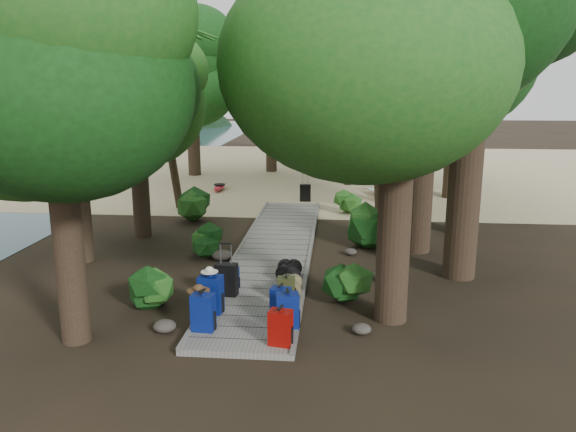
# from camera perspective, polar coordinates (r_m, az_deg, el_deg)

# --- Properties ---
(ground) EXTENTS (120.00, 120.00, 0.00)m
(ground) POSITION_cam_1_polar(r_m,az_deg,el_deg) (14.27, -1.80, -4.99)
(ground) COLOR black
(ground) RESTS_ON ground
(sand_beach) EXTENTS (40.00, 22.00, 0.02)m
(sand_beach) POSITION_cam_1_polar(r_m,az_deg,el_deg) (29.83, 1.88, 4.68)
(sand_beach) COLOR #C7B986
(sand_beach) RESTS_ON ground
(boardwalk) EXTENTS (2.00, 12.00, 0.12)m
(boardwalk) POSITION_cam_1_polar(r_m,az_deg,el_deg) (15.20, -1.35, -3.60)
(boardwalk) COLOR slate
(boardwalk) RESTS_ON ground
(backpack_left_a) EXTENTS (0.43, 0.32, 0.76)m
(backpack_left_a) POSITION_cam_1_polar(r_m,az_deg,el_deg) (10.36, -8.62, -9.45)
(backpack_left_a) COLOR navy
(backpack_left_a) RESTS_ON boardwalk
(backpack_left_b) EXTENTS (0.38, 0.28, 0.66)m
(backpack_left_b) POSITION_cam_1_polar(r_m,az_deg,el_deg) (10.59, -8.76, -9.22)
(backpack_left_b) COLOR black
(backpack_left_b) RESTS_ON boardwalk
(backpack_left_c) EXTENTS (0.48, 0.37, 0.83)m
(backpack_left_c) POSITION_cam_1_polar(r_m,az_deg,el_deg) (11.08, -7.85, -7.68)
(backpack_left_c) COLOR navy
(backpack_left_c) RESTS_ON boardwalk
(backpack_left_d) EXTENTS (0.33, 0.25, 0.49)m
(backpack_left_d) POSITION_cam_1_polar(r_m,az_deg,el_deg) (12.39, -5.75, -6.15)
(backpack_left_d) COLOR navy
(backpack_left_d) RESTS_ON boardwalk
(backpack_right_a) EXTENTS (0.43, 0.34, 0.68)m
(backpack_right_a) POSITION_cam_1_polar(r_m,az_deg,el_deg) (9.73, -0.77, -11.08)
(backpack_right_a) COLOR #8B0401
(backpack_right_a) RESTS_ON boardwalk
(backpack_right_b) EXTENTS (0.45, 0.35, 0.74)m
(backpack_right_b) POSITION_cam_1_polar(r_m,az_deg,el_deg) (10.32, -0.06, -9.43)
(backpack_right_b) COLOR navy
(backpack_right_b) RESTS_ON boardwalk
(backpack_right_c) EXTENTS (0.41, 0.32, 0.62)m
(backpack_right_c) POSITION_cam_1_polar(r_m,az_deg,el_deg) (10.88, -0.76, -8.54)
(backpack_right_c) COLOR navy
(backpack_right_c) RESTS_ON boardwalk
(backpack_right_d) EXTENTS (0.38, 0.29, 0.55)m
(backpack_right_d) POSITION_cam_1_polar(r_m,az_deg,el_deg) (11.61, -0.18, -7.29)
(backpack_right_d) COLOR #343617
(backpack_right_d) RESTS_ON boardwalk
(duffel_right_khaki) EXTENTS (0.51, 0.64, 0.37)m
(duffel_right_khaki) POSITION_cam_1_polar(r_m,az_deg,el_deg) (11.94, 0.18, -7.15)
(duffel_right_khaki) COLOR olive
(duffel_right_khaki) RESTS_ON boardwalk
(duffel_right_black) EXTENTS (0.58, 0.71, 0.38)m
(duffel_right_black) POSITION_cam_1_polar(r_m,az_deg,el_deg) (12.89, 0.10, -5.56)
(duffel_right_black) COLOR black
(duffel_right_black) RESTS_ON boardwalk
(suitcase_on_boardwalk) EXTENTS (0.47, 0.30, 0.69)m
(suitcase_on_boardwalk) POSITION_cam_1_polar(r_m,az_deg,el_deg) (11.93, -6.26, -6.42)
(suitcase_on_boardwalk) COLOR black
(suitcase_on_boardwalk) RESTS_ON boardwalk
(lone_suitcase_on_sand) EXTENTS (0.44, 0.28, 0.65)m
(lone_suitcase_on_sand) POSITION_cam_1_polar(r_m,az_deg,el_deg) (21.80, 1.76, 2.37)
(lone_suitcase_on_sand) COLOR black
(lone_suitcase_on_sand) RESTS_ON sand_beach
(hat_brown) EXTENTS (0.42, 0.42, 0.13)m
(hat_brown) POSITION_cam_1_polar(r_m,az_deg,el_deg) (10.47, -9.09, -7.18)
(hat_brown) COLOR #51351E
(hat_brown) RESTS_ON backpack_left_b
(hat_white) EXTENTS (0.34, 0.34, 0.11)m
(hat_white) POSITION_cam_1_polar(r_m,az_deg,el_deg) (10.93, -8.00, -5.37)
(hat_white) COLOR silver
(hat_white) RESTS_ON backpack_left_c
(kayak) EXTENTS (0.86, 3.46, 0.34)m
(kayak) POSITION_cam_1_polar(r_m,az_deg,el_deg) (24.30, -6.97, 3.04)
(kayak) COLOR #A70E17
(kayak) RESTS_ON sand_beach
(sun_lounger) EXTENTS (1.20, 2.04, 0.63)m
(sun_lounger) POSITION_cam_1_polar(r_m,az_deg,el_deg) (23.23, 9.37, 2.84)
(sun_lounger) COLOR silver
(sun_lounger) RESTS_ON sand_beach
(tree_right_a) EXTENTS (5.41, 5.41, 9.01)m
(tree_right_a) POSITION_cam_1_polar(r_m,az_deg,el_deg) (10.37, 11.37, 13.21)
(tree_right_a) COLOR black
(tree_right_a) RESTS_ON ground
(tree_right_b) EXTENTS (6.01, 6.01, 10.74)m
(tree_right_b) POSITION_cam_1_polar(r_m,az_deg,el_deg) (13.35, 18.49, 16.47)
(tree_right_b) COLOR black
(tree_right_b) RESTS_ON ground
(tree_right_c) EXTENTS (5.81, 5.81, 10.06)m
(tree_right_c) POSITION_cam_1_polar(r_m,az_deg,el_deg) (15.22, 13.92, 15.01)
(tree_right_c) COLOR black
(tree_right_c) RESTS_ON ground
(tree_right_d) EXTENTS (5.58, 5.58, 10.22)m
(tree_right_d) POSITION_cam_1_polar(r_m,az_deg,el_deg) (17.49, 18.35, 14.73)
(tree_right_d) COLOR black
(tree_right_d) RESTS_ON ground
(tree_right_e) EXTENTS (4.93, 4.93, 8.88)m
(tree_right_e) POSITION_cam_1_polar(r_m,az_deg,el_deg) (20.44, 13.64, 12.83)
(tree_right_e) COLOR black
(tree_right_e) RESTS_ON ground
(tree_right_f) EXTENTS (6.27, 6.27, 11.19)m
(tree_right_f) POSITION_cam_1_polar(r_m,az_deg,el_deg) (23.16, 17.22, 15.49)
(tree_right_f) COLOR black
(tree_right_f) RESTS_ON ground
(tree_left_a) EXTENTS (4.36, 4.36, 7.27)m
(tree_left_a) POSITION_cam_1_polar(r_m,az_deg,el_deg) (10.03, -22.30, 7.49)
(tree_left_a) COLOR black
(tree_left_a) RESTS_ON ground
(tree_left_b) EXTENTS (4.97, 4.97, 8.95)m
(tree_left_b) POSITION_cam_1_polar(r_m,az_deg,el_deg) (14.90, -21.54, 12.38)
(tree_left_b) COLOR black
(tree_left_b) RESTS_ON ground
(tree_left_c) EXTENTS (4.19, 4.19, 7.28)m
(tree_left_c) POSITION_cam_1_polar(r_m,az_deg,el_deg) (16.92, -15.21, 10.01)
(tree_left_c) COLOR black
(tree_left_c) RESTS_ON ground
(tree_back_a) EXTENTS (4.67, 4.67, 8.09)m
(tree_back_a) POSITION_cam_1_polar(r_m,az_deg,el_deg) (29.11, -1.74, 12.44)
(tree_back_a) COLOR black
(tree_back_a) RESTS_ON ground
(tree_back_b) EXTENTS (5.95, 5.95, 10.62)m
(tree_back_b) POSITION_cam_1_polar(r_m,az_deg,el_deg) (29.77, 5.15, 14.85)
(tree_back_b) COLOR black
(tree_back_b) RESTS_ON ground
(tree_back_c) EXTENTS (5.02, 5.02, 9.04)m
(tree_back_c) POSITION_cam_1_polar(r_m,az_deg,el_deg) (29.19, 12.38, 13.08)
(tree_back_c) COLOR black
(tree_back_c) RESTS_ON ground
(tree_back_d) EXTENTS (5.26, 5.26, 8.76)m
(tree_back_d) POSITION_cam_1_polar(r_m,az_deg,el_deg) (28.24, -9.78, 12.91)
(tree_back_d) COLOR black
(tree_back_d) RESTS_ON ground
(palm_right_a) EXTENTS (4.49, 4.49, 7.65)m
(palm_right_a) POSITION_cam_1_polar(r_m,az_deg,el_deg) (19.97, 10.02, 11.23)
(palm_right_a) COLOR #153B10
(palm_right_a) RESTS_ON ground
(palm_right_b) EXTENTS (4.08, 4.08, 7.89)m
(palm_right_b) POSITION_cam_1_polar(r_m,az_deg,el_deg) (25.29, 12.89, 11.76)
(palm_right_b) COLOR #153B10
(palm_right_b) RESTS_ON ground
(palm_right_c) EXTENTS (4.58, 4.58, 7.28)m
(palm_right_c) POSITION_cam_1_polar(r_m,az_deg,el_deg) (25.45, 6.85, 11.32)
(palm_right_c) COLOR #153B10
(palm_right_c) RESTS_ON ground
(palm_left_a) EXTENTS (3.96, 3.96, 6.30)m
(palm_left_a) POSITION_cam_1_polar(r_m,az_deg,el_deg) (20.67, -11.94, 9.33)
(palm_left_a) COLOR #153B10
(palm_left_a) RESTS_ON ground
(rock_left_a) EXTENTS (0.42, 0.38, 0.23)m
(rock_left_a) POSITION_cam_1_polar(r_m,az_deg,el_deg) (10.79, -12.41, -10.87)
(rock_left_a) COLOR #4C473F
(rock_left_a) RESTS_ON ground
(rock_left_b) EXTENTS (0.33, 0.30, 0.18)m
(rock_left_b) POSITION_cam_1_polar(r_m,az_deg,el_deg) (13.33, -14.68, -6.37)
(rock_left_b) COLOR #4C473F
(rock_left_b) RESTS_ON ground
(rock_left_c) EXTENTS (0.51, 0.46, 0.28)m
(rock_left_c) POSITION_cam_1_polar(r_m,az_deg,el_deg) (14.69, -6.74, -3.96)
(rock_left_c) COLOR #4C473F
(rock_left_c) RESTS_ON ground
(rock_left_d) EXTENTS (0.33, 0.30, 0.18)m
(rock_left_d) POSITION_cam_1_polar(r_m,az_deg,el_deg) (17.35, -8.57, -1.49)
(rock_left_d) COLOR #4C473F
(rock_left_d) RESTS_ON ground
(rock_right_a) EXTENTS (0.36, 0.32, 0.20)m
(rock_right_a) POSITION_cam_1_polar(r_m,az_deg,el_deg) (10.57, 7.47, -11.30)
(rock_right_a) COLOR #4C473F
(rock_right_a) RESTS_ON ground
(rock_right_b) EXTENTS (0.47, 0.43, 0.26)m
(rock_right_b) POSITION_cam_1_polar(r_m,az_deg,el_deg) (13.28, 9.59, -6.01)
(rock_right_b) COLOR #4C473F
(rock_right_b) RESTS_ON ground
(rock_right_c) EXTENTS (0.32, 0.29, 0.18)m
(rock_right_c) POSITION_cam_1_polar(r_m,az_deg,el_deg) (15.14, 6.38, -3.63)
(rock_right_c) COLOR #4C473F
(rock_right_c) RESTS_ON ground
(rock_right_d) EXTENTS (0.50, 0.45, 0.28)m
(rock_right_d) POSITION_cam_1_polar(r_m,az_deg,el_deg) (18.35, 9.60, -0.57)
(rock_right_d) COLOR #4C473F
(rock_right_d) RESTS_ON ground
(shrub_left_a) EXTENTS (0.97, 0.97, 0.88)m
(shrub_left_a) POSITION_cam_1_polar(r_m,az_deg,el_deg) (11.84, -13.51, -7.04)
(shrub_left_a) COLOR #195118
(shrub_left_a) RESTS_ON ground
(shrub_left_b) EXTENTS (0.90, 0.90, 0.81)m
(shrub_left_b) POSITION_cam_1_polar(r_m,az_deg,el_deg) (15.06, -8.46, -2.55)
(shrub_left_b) COLOR #195118
(shrub_left_b) RESTS_ON ground
(shrub_left_c) EXTENTS (1.29, 1.29, 1.16)m
(shrub_left_c) POSITION_cam_1_polar(r_m,az_deg,el_deg) (18.80, -9.69, 1.14)
(shrub_left_c) COLOR #195118
(shrub_left_c) RESTS_ON ground
(shrub_right_a) EXTENTS (0.93, 0.93, 0.84)m
(shrub_right_a) POSITION_cam_1_polar(r_m,az_deg,el_deg) (11.64, 6.02, -7.18)
(shrub_right_a) COLOR #195118
(shrub_right_a) RESTS_ON ground
(shrub_right_b) EXTENTS (1.44, 1.44, 1.29)m
(shrub_right_b) POSITION_cam_1_polar(r_m,az_deg,el_deg) (15.73, 8.10, -0.94)
(shrub_right_b) COLOR #195118
(shrub_right_b) RESTS_ON ground
(shrub_right_c) EXTENTS (0.84, 0.84, 0.76)m
(shrub_right_c) POSITION_cam_1_polar(r_m,az_deg,el_deg) (19.77, 6.17, 1.26)
(shrub_right_c) COLOR #195118
(shrub_right_c) RESTS_ON ground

